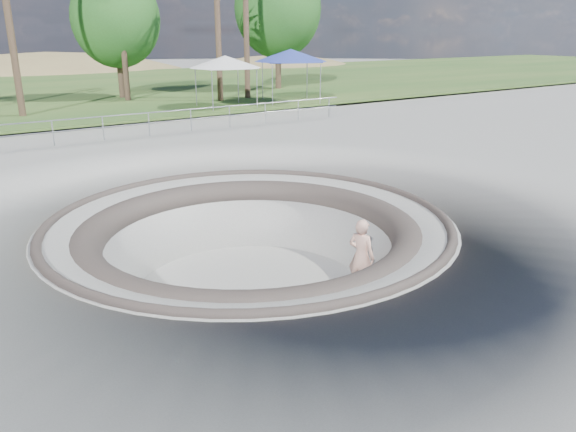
% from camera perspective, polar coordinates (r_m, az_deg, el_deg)
% --- Properties ---
extents(ground, '(180.00, 180.00, 0.00)m').
position_cam_1_polar(ground, '(14.29, -3.98, -0.40)').
color(ground, '#A3A39E').
rests_on(ground, ground).
extents(skate_bowl, '(14.00, 14.00, 4.10)m').
position_cam_1_polar(skate_bowl, '(14.97, -3.82, -7.04)').
color(skate_bowl, '#A3A39E').
rests_on(skate_bowl, ground).
extents(grass_strip, '(180.00, 36.00, 0.12)m').
position_cam_1_polar(grass_strip, '(46.42, -26.21, 11.14)').
color(grass_strip, '#2B5120').
rests_on(grass_strip, ground).
extents(distant_hills, '(103.20, 45.00, 28.60)m').
position_cam_1_polar(distant_hills, '(70.65, -25.36, 7.16)').
color(distant_hills, olive).
rests_on(distant_hills, ground).
extents(safety_railing, '(25.00, 0.06, 1.03)m').
position_cam_1_polar(safety_railing, '(24.97, -18.27, 8.48)').
color(safety_railing, '#999DA1').
rests_on(safety_railing, ground).
extents(skateboard, '(0.87, 0.54, 0.09)m').
position_cam_1_polar(skateboard, '(14.69, 7.29, -7.69)').
color(skateboard, olive).
rests_on(skateboard, ground).
extents(skater, '(0.68, 0.83, 1.97)m').
position_cam_1_polar(skater, '(14.28, 7.46, -4.08)').
color(skater, '#DCA48E').
rests_on(skater, skateboard).
extents(canopy_white, '(5.75, 5.75, 2.92)m').
position_cam_1_polar(canopy_white, '(33.71, -6.41, 15.29)').
color(canopy_white, '#999DA1').
rests_on(canopy_white, ground).
extents(canopy_blue, '(5.95, 5.95, 3.21)m').
position_cam_1_polar(canopy_blue, '(36.08, 0.27, 15.99)').
color(canopy_blue, '#999DA1').
rests_on(canopy_blue, ground).
extents(bushy_tree_mid, '(5.70, 5.18, 8.22)m').
position_cam_1_polar(bushy_tree_mid, '(40.00, -17.08, 18.60)').
color(bushy_tree_mid, brown).
rests_on(bushy_tree_mid, ground).
extents(bushy_tree_right, '(6.65, 6.04, 9.59)m').
position_cam_1_polar(bushy_tree_right, '(44.56, -1.02, 20.34)').
color(bushy_tree_right, brown).
rests_on(bushy_tree_right, ground).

